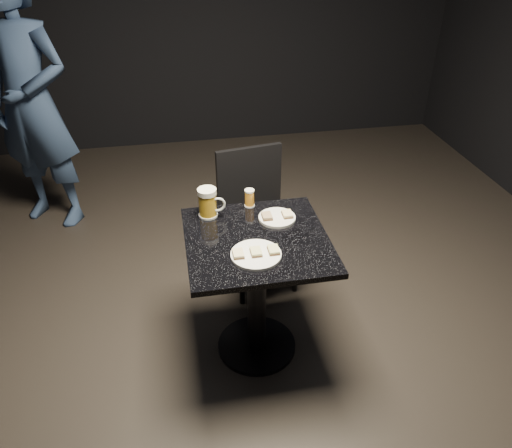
% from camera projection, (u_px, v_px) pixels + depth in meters
% --- Properties ---
extents(floor, '(6.00, 6.00, 0.00)m').
position_uv_depth(floor, '(257.00, 346.00, 2.85)').
color(floor, black).
rests_on(floor, ground).
extents(plate_large, '(0.24, 0.24, 0.01)m').
position_uv_depth(plate_large, '(256.00, 255.00, 2.32)').
color(plate_large, white).
rests_on(plate_large, table).
extents(plate_small, '(0.19, 0.19, 0.01)m').
position_uv_depth(plate_small, '(277.00, 218.00, 2.59)').
color(plate_small, white).
rests_on(plate_small, table).
extents(patron, '(0.81, 0.71, 1.87)m').
position_uv_depth(patron, '(31.00, 104.00, 3.53)').
color(patron, navy).
rests_on(patron, floor).
extents(table, '(0.70, 0.70, 0.75)m').
position_uv_depth(table, '(257.00, 277.00, 2.57)').
color(table, black).
rests_on(table, floor).
extents(beer_mug, '(0.14, 0.10, 0.16)m').
position_uv_depth(beer_mug, '(208.00, 203.00, 2.57)').
color(beer_mug, silver).
rests_on(beer_mug, table).
extents(beer_tumbler, '(0.06, 0.06, 0.10)m').
position_uv_depth(beer_tumbler, '(250.00, 198.00, 2.68)').
color(beer_tumbler, silver).
rests_on(beer_tumbler, table).
extents(chair, '(0.48, 0.48, 0.88)m').
position_uv_depth(chair, '(256.00, 211.00, 3.14)').
color(chair, black).
rests_on(chair, floor).
extents(canapes_on_plate_large, '(0.22, 0.07, 0.02)m').
position_uv_depth(canapes_on_plate_large, '(256.00, 252.00, 2.31)').
color(canapes_on_plate_large, '#4C3521').
rests_on(canapes_on_plate_large, plate_large).
extents(canapes_on_plate_small, '(0.16, 0.07, 0.02)m').
position_uv_depth(canapes_on_plate_small, '(277.00, 215.00, 2.58)').
color(canapes_on_plate_small, '#4C3521').
rests_on(canapes_on_plate_small, plate_small).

